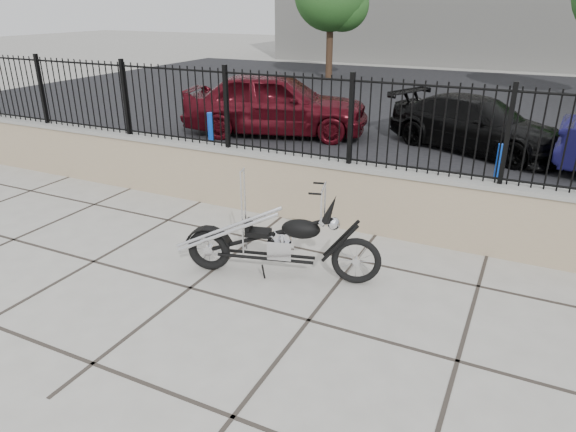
% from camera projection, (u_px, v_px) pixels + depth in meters
% --- Properties ---
extents(ground_plane, '(90.00, 90.00, 0.00)m').
position_uv_depth(ground_plane, '(190.00, 288.00, 5.94)').
color(ground_plane, '#99968E').
rests_on(ground_plane, ground).
extents(parking_lot, '(30.00, 30.00, 0.00)m').
position_uv_depth(parking_lot, '(424.00, 106.00, 16.32)').
color(parking_lot, black).
rests_on(parking_lot, ground).
extents(retaining_wall, '(14.00, 0.36, 0.96)m').
position_uv_depth(retaining_wall, '(285.00, 185.00, 7.83)').
color(retaining_wall, gray).
rests_on(retaining_wall, ground_plane).
extents(iron_fence, '(14.00, 0.08, 1.20)m').
position_uv_depth(iron_fence, '(285.00, 115.00, 7.42)').
color(iron_fence, black).
rests_on(iron_fence, retaining_wall).
extents(chopper_motorcycle, '(2.26, 0.95, 1.34)m').
position_uv_depth(chopper_motorcycle, '(277.00, 225.00, 5.95)').
color(chopper_motorcycle, black).
rests_on(chopper_motorcycle, ground_plane).
extents(car_red, '(4.84, 2.98, 1.54)m').
position_uv_depth(car_red, '(276.00, 103.00, 12.61)').
color(car_red, '#490A12').
rests_on(car_red, parking_lot).
extents(car_black, '(4.34, 3.11, 1.17)m').
position_uv_depth(car_black, '(477.00, 124.00, 11.26)').
color(car_black, black).
rests_on(car_black, parking_lot).
extents(bollard_a, '(0.15, 0.15, 0.98)m').
position_uv_depth(bollard_a, '(211.00, 136.00, 10.64)').
color(bollard_a, '#0B37AE').
rests_on(bollard_a, ground_plane).
extents(bollard_b, '(0.11, 0.11, 0.86)m').
position_uv_depth(bollard_b, '(498.00, 169.00, 8.76)').
color(bollard_b, '#0C2CBE').
rests_on(bollard_b, ground_plane).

